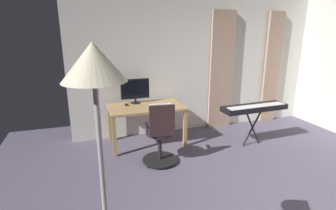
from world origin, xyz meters
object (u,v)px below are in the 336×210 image
object	(u,v)px
computer_keyboard	(161,105)
computer_mouse	(126,105)
computer_monitor	(135,90)
floor_lamp	(96,101)
piano_keyboard	(254,108)
office_chair	(160,137)
desk	(146,111)

from	to	relation	value
computer_keyboard	computer_mouse	bearing A→B (deg)	-18.12
computer_monitor	floor_lamp	distance (m)	3.47
computer_keyboard	computer_monitor	bearing A→B (deg)	-38.00
computer_monitor	piano_keyboard	bearing A→B (deg)	155.31
office_chair	floor_lamp	world-z (taller)	floor_lamp
computer_mouse	floor_lamp	bearing A→B (deg)	78.76
computer_monitor	computer_mouse	bearing A→B (deg)	31.26
desk	computer_mouse	xyz separation A→B (m)	(0.33, -0.14, 0.11)
office_chair	computer_mouse	bearing A→B (deg)	116.61
desk	floor_lamp	distance (m)	3.35
computer_monitor	computer_keyboard	bearing A→B (deg)	142.00
piano_keyboard	floor_lamp	bearing A→B (deg)	38.36
piano_keyboard	computer_monitor	bearing A→B (deg)	-27.00
computer_mouse	floor_lamp	xyz separation A→B (m)	(0.63, 3.17, 0.94)
computer_keyboard	desk	bearing A→B (deg)	-11.78
desk	computer_mouse	bearing A→B (deg)	-22.75
desk	piano_keyboard	bearing A→B (deg)	160.53
floor_lamp	computer_monitor	bearing A→B (deg)	-104.06
computer_mouse	piano_keyboard	bearing A→B (deg)	160.01
computer_mouse	floor_lamp	world-z (taller)	floor_lamp
office_chair	computer_monitor	world-z (taller)	computer_monitor
computer_monitor	computer_keyboard	xyz separation A→B (m)	(-0.40, 0.31, -0.24)
computer_monitor	piano_keyboard	distance (m)	2.17
desk	office_chair	world-z (taller)	office_chair
office_chair	computer_keyboard	bearing A→B (deg)	78.95
computer_keyboard	computer_mouse	size ratio (longest dim) A/B	4.09
desk	piano_keyboard	distance (m)	1.93
desk	computer_mouse	size ratio (longest dim) A/B	13.29
computer_keyboard	piano_keyboard	xyz separation A→B (m)	(-1.56, 0.59, -0.04)
computer_keyboard	computer_mouse	world-z (taller)	computer_mouse
computer_keyboard	floor_lamp	size ratio (longest dim) A/B	0.21
computer_monitor	computer_mouse	xyz separation A→B (m)	(0.19, 0.12, -0.24)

